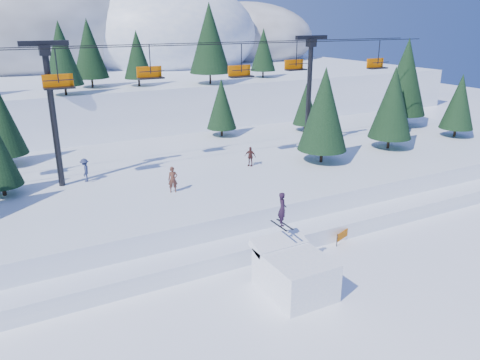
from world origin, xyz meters
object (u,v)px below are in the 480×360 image
jump_kicker (294,271)px  chairlift (197,83)px  banner_far (378,214)px  banner_near (348,232)px

jump_kicker → chairlift: bearing=84.4°
chairlift → banner_far: bearing=-52.2°
chairlift → banner_near: (5.19, -13.03, -8.78)m
chairlift → banner_far: 17.28m
jump_kicker → banner_far: bearing=24.1°
chairlift → banner_far: size_ratio=16.18×
jump_kicker → banner_near: bearing=27.5°
chairlift → banner_far: chairlift is taller
jump_kicker → chairlift: 18.52m
banner_near → chairlift: bearing=111.7°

